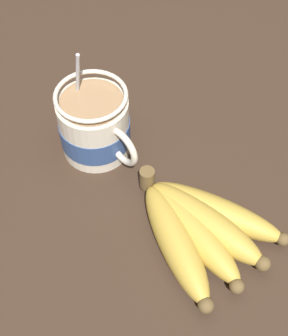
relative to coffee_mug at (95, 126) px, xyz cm
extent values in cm
cube|color=#332319|center=(3.49, -0.63, -6.42)|extent=(120.08, 120.08, 3.59)
cylinder|color=beige|center=(-0.12, 0.00, -0.13)|extent=(9.66, 9.66, 8.98)
cylinder|color=navy|center=(-0.12, 0.00, -1.01)|extent=(9.86, 9.86, 3.61)
torus|color=beige|center=(5.70, 0.00, 0.54)|extent=(5.86, 0.90, 5.86)
cylinder|color=#997551|center=(-0.12, 0.00, 4.46)|extent=(8.46, 8.46, 0.40)
torus|color=beige|center=(-0.12, 0.00, 5.70)|extent=(9.66, 9.66, 0.60)
cylinder|color=#B2B2B7|center=(-3.18, 0.00, 4.04)|extent=(3.23, 0.50, 14.42)
ellipsoid|color=#B2B2B7|center=(-1.81, 0.00, -3.12)|extent=(3.00, 2.00, 0.80)
cylinder|color=brown|center=(10.41, 0.17, -1.78)|extent=(2.00, 2.00, 3.00)
ellipsoid|color=#B79338|center=(19.22, -3.26, -2.53)|extent=(17.29, 10.04, 4.19)
sphere|color=brown|center=(27.11, -6.33, -2.53)|extent=(1.88, 1.88, 1.88)
ellipsoid|color=#B79338|center=(19.67, -1.02, -2.63)|extent=(17.05, 6.08, 3.99)
sphere|color=brown|center=(27.94, -2.08, -2.63)|extent=(1.79, 1.79, 1.79)
ellipsoid|color=#B79338|center=(19.78, 1.26, -2.50)|extent=(17.25, 6.15, 4.24)
sphere|color=brown|center=(28.16, 2.23, -2.50)|extent=(1.91, 1.91, 1.91)
ellipsoid|color=#B79338|center=(19.54, 3.60, -2.72)|extent=(17.73, 9.71, 3.80)
sphere|color=brown|center=(27.74, 6.68, -2.72)|extent=(1.71, 1.71, 1.71)
camera|label=1|loc=(36.42, -24.07, 47.81)|focal=50.00mm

